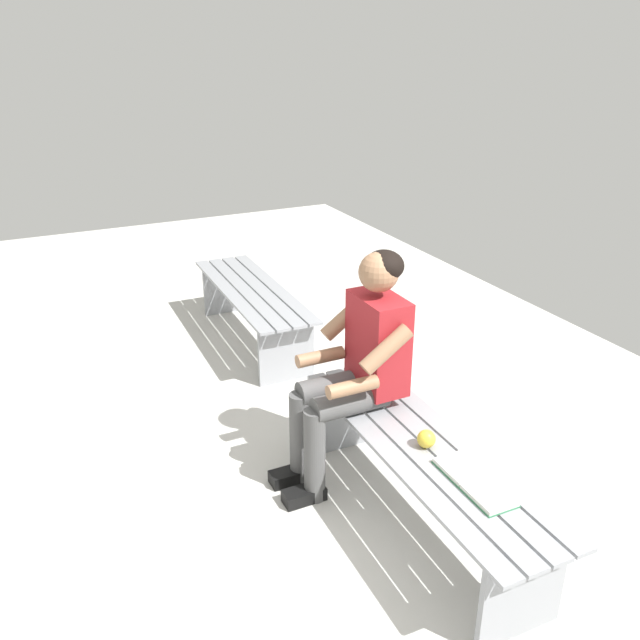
# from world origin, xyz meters

# --- Properties ---
(ground_plane) EXTENTS (10.00, 7.00, 0.04)m
(ground_plane) POSITION_xyz_m (1.15, 1.00, -0.02)
(ground_plane) COLOR beige
(bench_near) EXTENTS (1.71, 0.48, 0.45)m
(bench_near) POSITION_xyz_m (0.00, -0.00, 0.34)
(bench_near) COLOR gray
(bench_near) RESTS_ON ground
(bench_far) EXTENTS (1.61, 0.48, 0.45)m
(bench_far) POSITION_xyz_m (2.29, -0.00, 0.34)
(bench_far) COLOR gray
(bench_far) RESTS_ON ground
(person_seated) EXTENTS (0.50, 0.69, 1.25)m
(person_seated) POSITION_xyz_m (0.48, 0.10, 0.69)
(person_seated) COLOR maroon
(person_seated) RESTS_ON ground
(apple) EXTENTS (0.09, 0.09, 0.09)m
(apple) POSITION_xyz_m (-0.02, 0.00, 0.49)
(apple) COLOR gold
(apple) RESTS_ON bench_near
(book_open) EXTENTS (0.42, 0.17, 0.02)m
(book_open) POSITION_xyz_m (-0.34, -0.03, 0.46)
(book_open) COLOR white
(book_open) RESTS_ON bench_near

